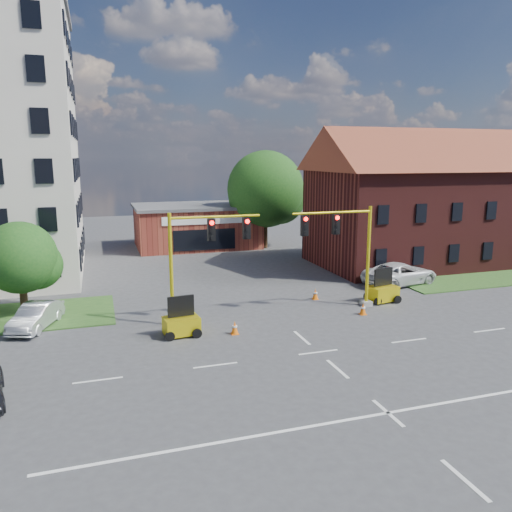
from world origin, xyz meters
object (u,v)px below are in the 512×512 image
at_px(signal_mast_east, 344,245).
at_px(trailer_east, 383,292).
at_px(signal_mast_west, 201,254).
at_px(pickup_white, 400,273).
at_px(trailer_west, 181,324).

xyz_separation_m(signal_mast_east, trailer_east, (3.07, 0.47, -3.27)).
relative_size(signal_mast_west, trailer_east, 2.99).
height_order(signal_mast_east, pickup_white, signal_mast_east).
bearing_deg(trailer_west, signal_mast_east, 3.46).
bearing_deg(signal_mast_west, trailer_east, 2.27).
xyz_separation_m(trailer_west, pickup_white, (16.85, 5.72, 0.17)).
bearing_deg(signal_mast_west, pickup_white, 14.43).
xyz_separation_m(signal_mast_west, trailer_west, (-1.45, -1.76, -3.29)).
distance_m(trailer_west, trailer_east, 13.42).
bearing_deg(pickup_white, signal_mast_west, 91.49).
xyz_separation_m(signal_mast_east, pickup_white, (6.69, 3.96, -3.12)).
bearing_deg(signal_mast_east, pickup_white, 30.65).
height_order(signal_mast_west, trailer_west, signal_mast_west).
distance_m(trailer_east, pickup_white, 5.03).
bearing_deg(pickup_white, trailer_west, 95.81).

